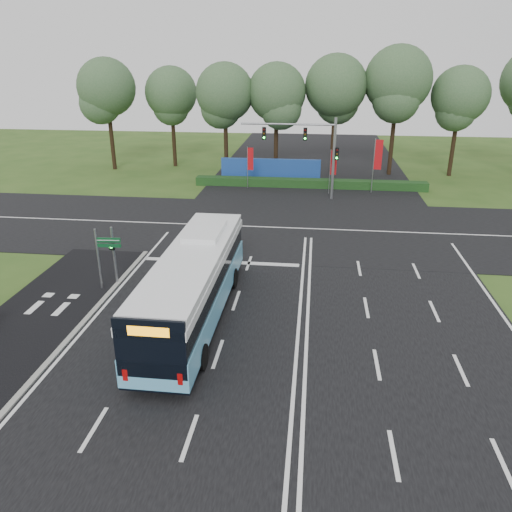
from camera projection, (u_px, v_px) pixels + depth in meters
The scene contains 15 objects.
ground at pixel (300, 305), 25.33m from camera, with size 120.00×120.00×0.00m, color #2D4D19.
road_main at pixel (300, 304), 25.32m from camera, with size 20.00×120.00×0.04m, color black.
road_cross at pixel (306, 229), 36.38m from camera, with size 120.00×14.00×0.05m, color black.
bike_path at pixel (37, 319), 23.92m from camera, with size 5.00×18.00×0.06m, color black.
kerb_strip at pixel (85, 321), 23.65m from camera, with size 0.25×18.00×0.12m, color gray.
city_bus at pixel (194, 284), 23.31m from camera, with size 2.84×12.79×3.67m.
pedestrian_signal at pixel (114, 254), 27.00m from camera, with size 0.30×0.41×3.29m.
street_sign at pixel (103, 251), 26.21m from camera, with size 1.34×0.18×3.43m.
banner_flag_left at pixel (250, 161), 46.77m from camera, with size 0.58×0.06×3.92m.
banner_flag_mid at pixel (333, 165), 44.62m from camera, with size 0.60×0.11×4.07m.
banner_flag_right at pixel (377, 158), 44.74m from camera, with size 0.73×0.16×4.97m.
traffic_light_gantry at pixel (313, 145), 42.46m from camera, with size 8.41×0.28×7.00m.
hedge at pixel (310, 183), 47.76m from camera, with size 22.00×1.20×0.80m, color #153513.
blue_hoarding at pixel (270, 170), 50.24m from camera, with size 10.00×0.30×2.20m, color #1B4194.
eucalyptus_row at pixel (350, 88), 50.14m from camera, with size 55.49×9.56×12.92m.
Camera 1 is at (0.42, -22.69, 11.74)m, focal length 35.00 mm.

